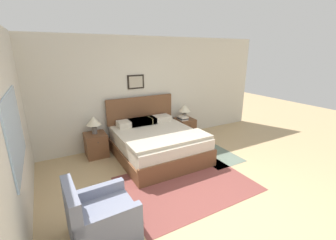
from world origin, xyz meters
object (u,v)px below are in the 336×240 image
bed (157,142)px  table_lamp_near_window (94,122)px  nightstand_by_door (185,128)px  table_lamp_by_door (185,109)px  armchair (100,219)px  nightstand_near_window (96,145)px

bed → table_lamp_near_window: size_ratio=4.96×
nightstand_by_door → table_lamp_near_window: bearing=179.4°
table_lamp_by_door → bed: bearing=-149.0°
armchair → nightstand_by_door: bearing=128.1°
armchair → table_lamp_near_window: bearing=166.8°
armchair → nightstand_near_window: (0.47, 2.39, -0.01)m
table_lamp_near_window → table_lamp_by_door: same height
nightstand_near_window → nightstand_by_door: 2.36m
armchair → table_lamp_by_door: size_ratio=2.08×
table_lamp_near_window → armchair: bearing=-101.0°
table_lamp_near_window → table_lamp_by_door: (2.35, 0.00, 0.00)m
armchair → table_lamp_by_door: bearing=128.4°
table_lamp_by_door → armchair: bearing=-139.4°
armchair → nightstand_by_door: armchair is taller
armchair → nightstand_near_window: bearing=166.7°
bed → table_lamp_by_door: 1.45m
nightstand_near_window → table_lamp_by_door: bearing=0.6°
bed → table_lamp_near_window: bearing=148.9°
bed → table_lamp_near_window: 1.45m
nightstand_near_window → nightstand_by_door: (2.36, 0.00, 0.00)m
bed → table_lamp_by_door: size_ratio=4.96×
bed → armchair: bed is taller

